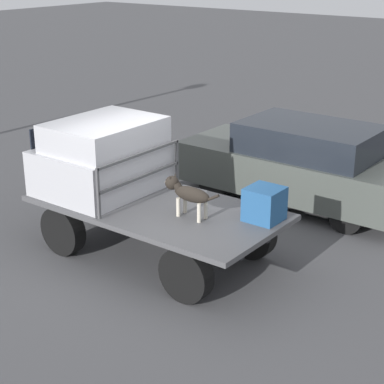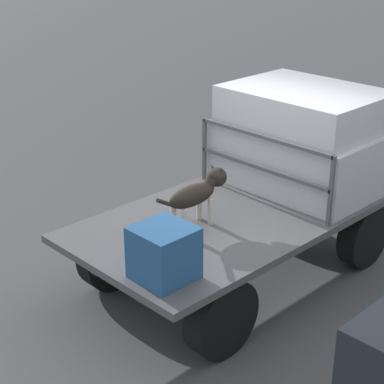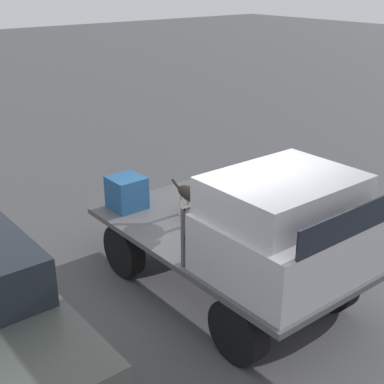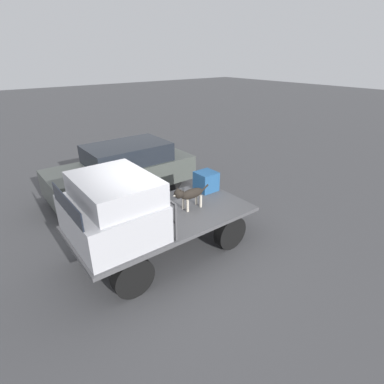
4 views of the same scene
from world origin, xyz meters
TOP-DOWN VIEW (x-y plane):
  - ground_plane at (0.00, 0.00)m, footprint 80.00×80.00m
  - flatbed_truck at (0.00, 0.00)m, footprint 3.99×2.01m
  - truck_cab at (1.13, 0.00)m, footprint 1.56×1.89m
  - truck_headboard at (0.31, 0.00)m, footprint 0.04×1.89m
  - dog at (-0.65, 0.06)m, footprint 1.01×0.23m
  - cargo_crate at (-1.64, -0.50)m, footprint 0.50×0.50m

SIDE VIEW (x-z plane):
  - ground_plane at x=0.00m, z-range 0.00..0.00m
  - flatbed_truck at x=0.00m, z-range 0.19..1.05m
  - cargo_crate at x=-1.64m, z-range 0.86..1.36m
  - dog at x=-0.65m, z-range 0.93..1.54m
  - truck_headboard at x=0.31m, z-range 0.99..1.78m
  - truck_cab at x=1.13m, z-range 0.83..2.02m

